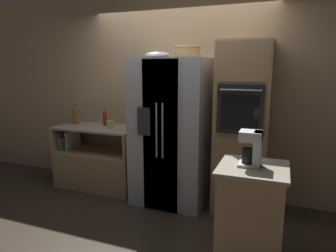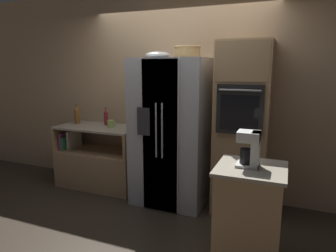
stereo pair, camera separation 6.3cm
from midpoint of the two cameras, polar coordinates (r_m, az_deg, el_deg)
ground_plane at (r=4.13m, az=0.71°, el=-13.81°), size 20.00×20.00×0.00m
wall_back at (r=4.15m, az=2.88°, el=6.40°), size 12.00×0.06×2.80m
counter_left at (r=4.59m, az=-12.46°, el=-7.12°), size 1.21×0.62×0.90m
refrigerator at (r=3.84m, az=1.11°, el=-1.13°), size 0.92×0.78×1.85m
wall_oven at (r=3.67m, az=14.48°, el=-0.47°), size 0.61×0.66×2.04m
island_counter at (r=2.87m, az=15.74°, el=-15.99°), size 0.59×0.60×0.90m
wicker_basket at (r=3.73m, az=4.23°, el=13.97°), size 0.33×0.33×0.14m
fruit_bowl at (r=3.82m, az=-1.44°, el=13.40°), size 0.31×0.31×0.08m
bottle_tall at (r=4.71m, az=-16.57°, el=2.02°), size 0.08×0.08×0.30m
bottle_short at (r=4.50m, az=-11.33°, el=1.63°), size 0.06×0.06×0.26m
mug at (r=4.29m, az=-10.42°, el=0.39°), size 0.13×0.09×0.11m
coffee_maker at (r=2.66m, az=16.11°, el=-4.00°), size 0.19×0.18×0.31m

